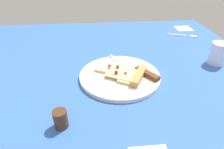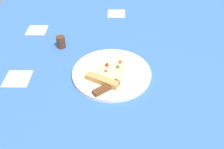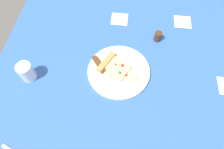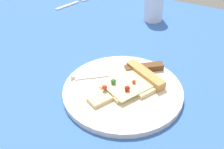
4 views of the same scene
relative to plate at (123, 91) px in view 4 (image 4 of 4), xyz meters
The scene contains 6 objects.
ground_plane 6.42cm from the plate, ahead, with size 129.76×129.76×3.00cm.
plate is the anchor object (origin of this frame).
pizza_slice 2.94cm from the plate, 152.16° to the left, with size 19.03×15.12×2.62cm.
knife 7.05cm from the plate, 163.66° to the right, with size 16.08×20.46×2.45cm.
drinking_glass 41.14cm from the plate, behind, with size 6.63×6.63×8.76cm, color white.
fork 55.18cm from the plate, 136.36° to the right, with size 14.95×7.07×0.80cm.
Camera 4 is at (46.44, 23.44, 48.67)cm, focal length 49.67 mm.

